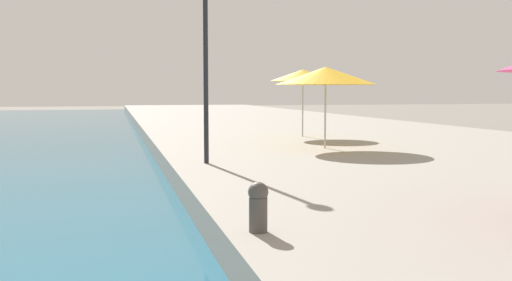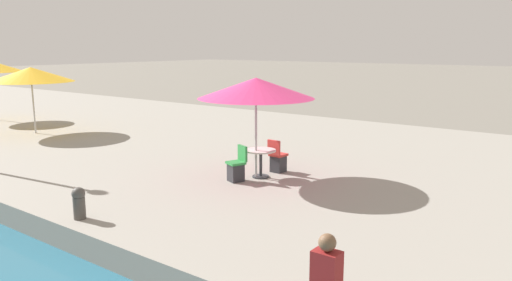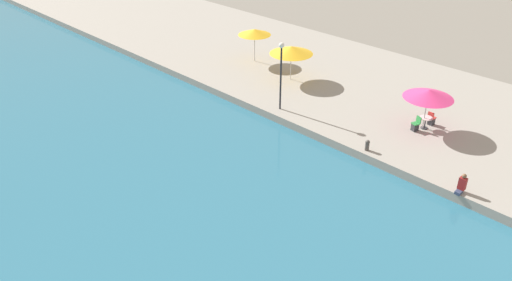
{
  "view_description": "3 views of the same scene",
  "coord_description": "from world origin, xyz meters",
  "px_view_note": "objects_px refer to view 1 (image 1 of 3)",
  "views": [
    {
      "loc": [
        -1.34,
        6.48,
        2.37
      ],
      "look_at": [
        1.5,
        17.84,
        1.36
      ],
      "focal_mm": 40.0,
      "sensor_mm": 36.0,
      "label": 1
    },
    {
      "loc": [
        -5.03,
        4.95,
        3.98
      ],
      "look_at": [
        5.05,
        12.54,
        1.56
      ],
      "focal_mm": 35.0,
      "sensor_mm": 36.0,
      "label": 2
    },
    {
      "loc": [
        -21.35,
        0.63,
        15.1
      ],
      "look_at": [
        -4.0,
        18.0,
        1.16
      ],
      "focal_mm": 35.0,
      "sensor_mm": 36.0,
      "label": 3
    }
  ],
  "objects_px": {
    "cafe_umbrella_striped": "(303,75)",
    "lamppost": "(206,40)",
    "mooring_bollard": "(258,205)",
    "cafe_umbrella_white": "(326,76)"
  },
  "relations": [
    {
      "from": "cafe_umbrella_striped",
      "to": "mooring_bollard",
      "type": "relative_size",
      "value": 4.1
    },
    {
      "from": "cafe_umbrella_striped",
      "to": "cafe_umbrella_white",
      "type": "bearing_deg",
      "value": -99.96
    },
    {
      "from": "mooring_bollard",
      "to": "lamppost",
      "type": "xyz_separation_m",
      "value": [
        0.47,
        7.17,
        2.74
      ]
    },
    {
      "from": "cafe_umbrella_striped",
      "to": "lamppost",
      "type": "distance_m",
      "value": 9.13
    },
    {
      "from": "cafe_umbrella_striped",
      "to": "lamppost",
      "type": "height_order",
      "value": "lamppost"
    },
    {
      "from": "mooring_bollard",
      "to": "cafe_umbrella_white",
      "type": "bearing_deg",
      "value": 64.67
    },
    {
      "from": "cafe_umbrella_striped",
      "to": "mooring_bollard",
      "type": "xyz_separation_m",
      "value": [
        -5.58,
        -14.71,
        -2.1
      ]
    },
    {
      "from": "mooring_bollard",
      "to": "lamppost",
      "type": "relative_size",
      "value": 0.14
    },
    {
      "from": "cafe_umbrella_white",
      "to": "cafe_umbrella_striped",
      "type": "bearing_deg",
      "value": 80.04
    },
    {
      "from": "cafe_umbrella_striped",
      "to": "mooring_bollard",
      "type": "distance_m",
      "value": 15.87
    }
  ]
}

